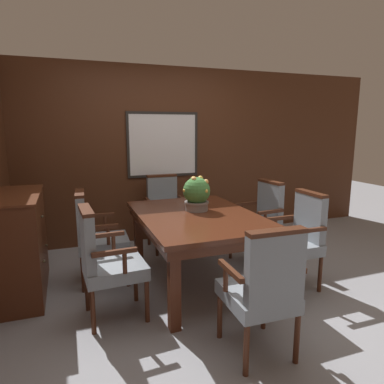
# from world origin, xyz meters

# --- Properties ---
(ground_plane) EXTENTS (14.00, 14.00, 0.00)m
(ground_plane) POSITION_xyz_m (0.00, 0.00, 0.00)
(ground_plane) COLOR #93969E
(wall_back) EXTENTS (7.20, 0.08, 2.45)m
(wall_back) POSITION_xyz_m (0.00, 1.87, 1.23)
(wall_back) COLOR #4C2816
(wall_back) RESTS_ON ground_plane
(dining_table) EXTENTS (1.15, 1.64, 0.75)m
(dining_table) POSITION_xyz_m (-0.01, 0.24, 0.66)
(dining_table) COLOR #4C2314
(dining_table) RESTS_ON ground_plane
(chair_left_near) EXTENTS (0.53, 0.52, 0.98)m
(chair_left_near) POSITION_xyz_m (-0.97, -0.11, 0.53)
(chair_left_near) COLOR #472314
(chair_left_near) RESTS_ON ground_plane
(chair_left_far) EXTENTS (0.52, 0.52, 0.98)m
(chair_left_far) POSITION_xyz_m (-0.99, 0.64, 0.53)
(chair_left_far) COLOR #472314
(chair_left_far) RESTS_ON ground_plane
(chair_head_far) EXTENTS (0.50, 0.50, 0.98)m
(chair_head_far) POSITION_xyz_m (-0.02, 1.45, 0.53)
(chair_head_far) COLOR #472314
(chair_head_far) RESTS_ON ground_plane
(chair_right_near) EXTENTS (0.51, 0.50, 0.98)m
(chair_right_near) POSITION_xyz_m (0.93, -0.15, 0.53)
(chair_right_near) COLOR #472314
(chair_right_near) RESTS_ON ground_plane
(chair_right_far) EXTENTS (0.54, 0.53, 0.98)m
(chair_right_far) POSITION_xyz_m (0.95, 0.59, 0.53)
(chair_right_far) COLOR #472314
(chair_right_far) RESTS_ON ground_plane
(chair_head_near) EXTENTS (0.51, 0.52, 0.98)m
(chair_head_near) POSITION_xyz_m (0.00, -1.00, 0.53)
(chair_head_near) COLOR #472314
(chair_head_near) RESTS_ON ground_plane
(potted_plant) EXTENTS (0.30, 0.28, 0.36)m
(potted_plant) POSITION_xyz_m (0.04, 0.39, 0.93)
(potted_plant) COLOR gray
(potted_plant) RESTS_ON dining_table
(sideboard_cabinet) EXTENTS (0.44, 1.07, 1.00)m
(sideboard_cabinet) POSITION_xyz_m (-1.69, 0.64, 0.50)
(sideboard_cabinet) COLOR #512816
(sideboard_cabinet) RESTS_ON ground_plane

